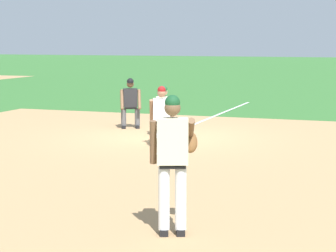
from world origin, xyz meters
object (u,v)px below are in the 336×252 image
object	(u,v)px
first_base_bag	(163,136)
first_baseman	(164,108)
pitcher	(174,156)
umpire	(130,101)
baserunner	(162,114)
baseball	(158,154)

from	to	relation	value
first_base_bag	first_baseman	world-z (taller)	first_baseman
pitcher	umpire	bearing A→B (deg)	26.07
first_baseman	baserunner	size ratio (longest dim) A/B	0.92
pitcher	first_baseman	xyz separation A→B (m)	(8.42, 3.20, -0.33)
baseball	baserunner	xyz separation A→B (m)	(1.24, 0.37, 0.76)
baserunner	umpire	size ratio (longest dim) A/B	1.00
first_baseman	baserunner	world-z (taller)	baserunner
pitcher	baserunner	xyz separation A→B (m)	(6.70, 2.64, -0.27)
baseball	pitcher	xyz separation A→B (m)	(-5.46, -2.27, 1.02)
baseball	first_baseman	world-z (taller)	first_baseman
first_base_bag	baseball	xyz separation A→B (m)	(-2.62, -0.85, -0.01)
baseball	pitcher	size ratio (longest dim) A/B	0.04
first_baseman	pitcher	bearing A→B (deg)	-159.21
baseball	umpire	distance (m)	4.64
umpire	baseball	bearing A→B (deg)	-149.42
first_baseman	umpire	bearing A→B (deg)	55.08
pitcher	umpire	size ratio (longest dim) A/B	1.27
first_base_bag	first_baseman	distance (m)	0.77
baseball	umpire	xyz separation A→B (m)	(3.94, 2.33, 0.76)
first_baseman	baserunner	bearing A→B (deg)	-162.05
first_base_bag	pitcher	bearing A→B (deg)	-158.91
pitcher	umpire	world-z (taller)	pitcher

